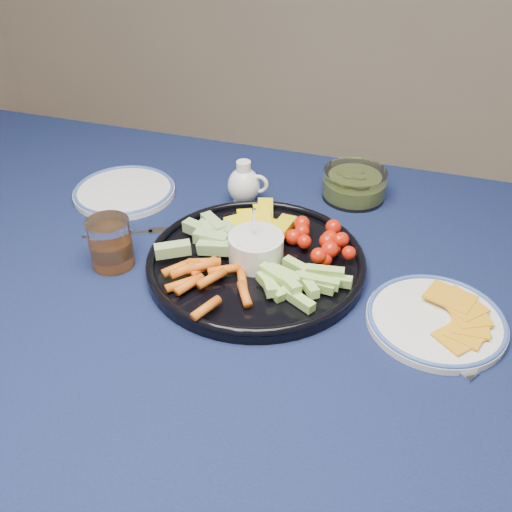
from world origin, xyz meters
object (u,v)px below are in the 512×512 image
(dining_table, at_px, (204,329))
(pickle_bowl, at_px, (354,185))
(creamer_pitcher, at_px, (244,185))
(side_plate_extra, at_px, (124,191))
(crudite_platter, at_px, (254,258))
(juice_tumbler, at_px, (111,246))
(cheese_plate, at_px, (436,318))

(dining_table, height_order, pickle_bowl, pickle_bowl)
(creamer_pitcher, xyz_separation_m, side_plate_extra, (-0.24, -0.05, -0.03))
(creamer_pitcher, bearing_deg, crudite_platter, -66.49)
(creamer_pitcher, relative_size, pickle_bowl, 0.70)
(crudite_platter, distance_m, juice_tumbler, 0.24)
(creamer_pitcher, xyz_separation_m, cheese_plate, (0.39, -0.25, -0.03))
(creamer_pitcher, xyz_separation_m, pickle_bowl, (0.20, 0.09, -0.01))
(creamer_pitcher, height_order, side_plate_extra, creamer_pitcher)
(pickle_bowl, xyz_separation_m, side_plate_extra, (-0.44, -0.14, -0.02))
(crudite_platter, distance_m, pickle_bowl, 0.31)
(creamer_pitcher, distance_m, juice_tumbler, 0.30)
(crudite_platter, xyz_separation_m, juice_tumbler, (-0.23, -0.06, 0.02))
(creamer_pitcher, relative_size, cheese_plate, 0.43)
(dining_table, xyz_separation_m, juice_tumbler, (-0.17, 0.02, 0.13))
(crudite_platter, relative_size, side_plate_extra, 1.80)
(dining_table, xyz_separation_m, creamer_pitcher, (-0.02, 0.28, 0.13))
(pickle_bowl, bearing_deg, dining_table, -115.98)
(dining_table, height_order, juice_tumbler, juice_tumbler)
(cheese_plate, height_order, side_plate_extra, cheese_plate)
(crudite_platter, bearing_deg, creamer_pitcher, 113.51)
(creamer_pitcher, height_order, juice_tumbler, creamer_pitcher)
(crudite_platter, relative_size, cheese_plate, 1.78)
(pickle_bowl, relative_size, juice_tumbler, 1.47)
(dining_table, height_order, cheese_plate, cheese_plate)
(side_plate_extra, bearing_deg, juice_tumbler, -65.66)
(pickle_bowl, bearing_deg, cheese_plate, -60.98)
(dining_table, distance_m, juice_tumbler, 0.21)
(dining_table, bearing_deg, pickle_bowl, 64.02)
(side_plate_extra, bearing_deg, dining_table, -41.25)
(juice_tumbler, height_order, side_plate_extra, juice_tumbler)
(pickle_bowl, height_order, juice_tumbler, juice_tumbler)
(pickle_bowl, distance_m, cheese_plate, 0.38)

